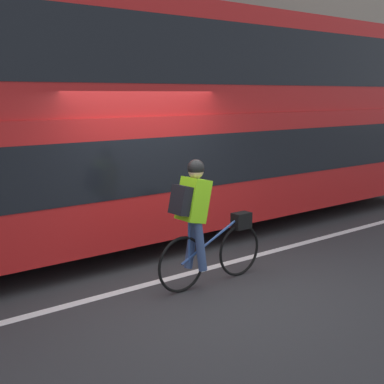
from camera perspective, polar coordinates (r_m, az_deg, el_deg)
ground_plane at (r=7.15m, az=-0.52°, el=-9.72°), size 80.00×80.00×0.00m
road_center_line at (r=7.37m, az=-1.94°, el=-9.08°), size 50.00×0.14×0.01m
sidewalk_curb at (r=10.93m, az=-15.48°, el=-2.59°), size 60.00×1.66×0.15m
bus at (r=9.54m, az=-0.32°, el=8.47°), size 11.35×2.58×3.84m
cyclist_on_bike at (r=6.79m, az=1.02°, el=-2.93°), size 1.72×0.32×1.67m
street_sign_post at (r=10.73m, az=-14.29°, el=5.66°), size 0.36×0.09×2.67m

